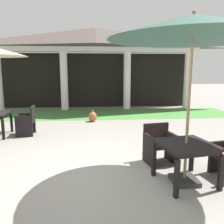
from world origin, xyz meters
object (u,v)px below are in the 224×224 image
patio_table_near_foreground (186,149)px  patio_umbrella_near_foreground (193,28)px  patio_chair_mid_left_east (27,122)px  patio_chair_near_foreground_north (160,144)px  terracotta_urn (93,117)px

patio_table_near_foreground → patio_umbrella_near_foreground: patio_umbrella_near_foreground is taller
patio_umbrella_near_foreground → patio_chair_mid_left_east: (-3.74, 3.55, -2.28)m
patio_table_near_foreground → patio_chair_near_foreground_north: bearing=100.7°
patio_umbrella_near_foreground → terracotta_urn: size_ratio=6.32×
patio_chair_near_foreground_north → terracotta_urn: size_ratio=1.80×
patio_table_near_foreground → patio_chair_mid_left_east: bearing=136.4°
patio_table_near_foreground → patio_umbrella_near_foreground: size_ratio=0.35×
patio_table_near_foreground → terracotta_urn: 5.62m
patio_umbrella_near_foreground → terracotta_urn: 6.13m
patio_chair_near_foreground_north → patio_chair_mid_left_east: size_ratio=0.93×
patio_umbrella_near_foreground → patio_chair_mid_left_east: bearing=136.4°
patio_chair_near_foreground_north → terracotta_urn: 4.62m
patio_chair_near_foreground_north → patio_chair_mid_left_east: patio_chair_mid_left_east is taller
patio_table_near_foreground → patio_umbrella_near_foreground: bearing=-90.0°
patio_chair_mid_left_east → terracotta_urn: size_ratio=1.94×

